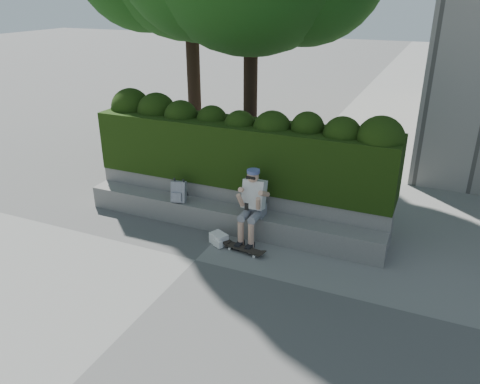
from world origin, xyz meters
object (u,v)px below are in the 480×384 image
at_px(skateboard, 244,249).
at_px(backpack_ground, 219,239).
at_px(backpack_plaid, 179,192).
at_px(person, 253,203).

distance_m(skateboard, backpack_ground, 0.55).
bearing_deg(backpack_plaid, backpack_ground, -36.69).
xyz_separation_m(backpack_plaid, backpack_ground, (1.09, -0.47, -0.56)).
bearing_deg(skateboard, backpack_plaid, 169.51).
bearing_deg(skateboard, backpack_ground, 178.86).
bearing_deg(backpack_plaid, skateboard, -32.39).
distance_m(person, backpack_plaid, 1.60).
distance_m(person, backpack_ground, 0.91).
bearing_deg(person, backpack_plaid, 177.07).
height_order(backpack_plaid, backpack_ground, backpack_plaid).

